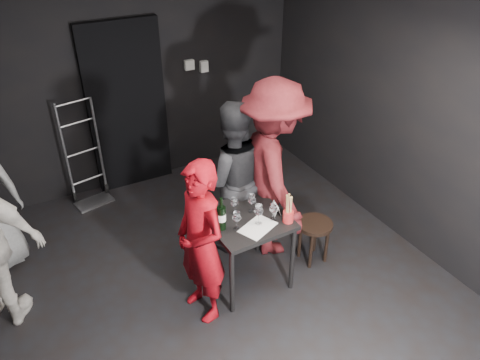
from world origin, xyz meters
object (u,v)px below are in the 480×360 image
server_red (201,241)px  wine_bottle (222,217)px  hand_truck (90,184)px  woman_black (232,170)px  stool (314,230)px  man_maroon (275,149)px  tasting_table (246,226)px  breadstick_cup (289,209)px

server_red → wine_bottle: size_ratio=4.97×
hand_truck → woman_black: (1.16, -1.57, 0.69)m
stool → woman_black: 1.04m
server_red → woman_black: woman_black is taller
server_red → man_maroon: man_maroon is taller
hand_truck → stool: 2.84m
tasting_table → man_maroon: 0.79m
tasting_table → server_red: bearing=-162.4°
wine_bottle → breadstick_cup: 0.61m
stool → server_red: server_red is taller
woman_black → wine_bottle: (-0.41, -0.60, -0.05)m
breadstick_cup → hand_truck: bearing=119.3°
breadstick_cup → wine_bottle: bearing=161.6°
woman_black → man_maroon: 0.49m
woman_black → breadstick_cup: woman_black is taller
wine_bottle → server_red: bearing=-153.4°
hand_truck → server_red: size_ratio=0.82×
woman_black → man_maroon: (0.35, -0.23, 0.26)m
stool → wine_bottle: bearing=177.8°
man_maroon → woman_black: bearing=68.7°
hand_truck → tasting_table: 2.40m
hand_truck → woman_black: size_ratio=0.71×
server_red → wine_bottle: server_red is taller
server_red → woman_black: bearing=127.0°
man_maroon → wine_bottle: size_ratio=7.31×
woman_black → server_red: bearing=62.0°
man_maroon → breadstick_cup: man_maroon is taller
hand_truck → breadstick_cup: size_ratio=4.28×
man_maroon → server_red: bearing=128.2°
hand_truck → server_red: (0.49, -2.30, 0.57)m
server_red → breadstick_cup: (0.84, -0.06, 0.08)m
tasting_table → server_red: size_ratio=0.47×
stool → man_maroon: man_maroon is taller
stool → wine_bottle: wine_bottle is taller
wine_bottle → woman_black: bearing=55.4°
stool → hand_truck: bearing=128.8°
hand_truck → stool: bearing=-63.3°
breadstick_cup → woman_black: bearing=101.7°
hand_truck → tasting_table: bearing=-76.4°
server_red → man_maroon: 1.20m
server_red → woman_black: size_ratio=0.87×
tasting_table → stool: tasting_table is taller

